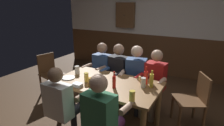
{
  "coord_description": "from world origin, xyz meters",
  "views": [
    {
      "loc": [
        1.39,
        -2.43,
        1.95
      ],
      "look_at": [
        0.0,
        0.06,
        1.03
      ],
      "focal_mm": 30.07,
      "sensor_mm": 36.0,
      "label": 1
    }
  ],
  "objects_px": {
    "chair_empty_near_left": "(50,72)",
    "plate_0": "(68,78)",
    "dining_table": "(107,88)",
    "condiment_caddy": "(78,85)",
    "bottle_1": "(146,77)",
    "bottle_2": "(114,82)",
    "person_1": "(116,72)",
    "wall_dart_cabinet": "(125,15)",
    "person_2": "(135,75)",
    "pint_glass_1": "(90,82)",
    "person_3": "(154,80)",
    "person_4": "(63,102)",
    "pint_glass_4": "(151,79)",
    "person_0": "(100,70)",
    "person_5": "(103,114)",
    "pint_glass_0": "(143,82)",
    "bottle_0": "(152,80)",
    "pint_glass_3": "(132,96)",
    "pint_glass_2": "(86,77)",
    "pint_glass_5": "(77,70)",
    "table_candle": "(140,79)",
    "chair_empty_near_right": "(194,99)"
  },
  "relations": [
    {
      "from": "dining_table",
      "to": "wall_dart_cabinet",
      "type": "xyz_separation_m",
      "value": [
        -0.96,
        2.66,
        0.96
      ]
    },
    {
      "from": "chair_empty_near_left",
      "to": "plate_0",
      "type": "bearing_deg",
      "value": 74.87
    },
    {
      "from": "bottle_0",
      "to": "pint_glass_1",
      "type": "relative_size",
      "value": 1.97
    },
    {
      "from": "pint_glass_2",
      "to": "pint_glass_4",
      "type": "distance_m",
      "value": 1.01
    },
    {
      "from": "pint_glass_2",
      "to": "pint_glass_4",
      "type": "height_order",
      "value": "pint_glass_4"
    },
    {
      "from": "dining_table",
      "to": "pint_glass_4",
      "type": "distance_m",
      "value": 0.71
    },
    {
      "from": "person_2",
      "to": "plate_0",
      "type": "relative_size",
      "value": 5.42
    },
    {
      "from": "bottle_1",
      "to": "pint_glass_0",
      "type": "distance_m",
      "value": 0.13
    },
    {
      "from": "chair_empty_near_left",
      "to": "pint_glass_3",
      "type": "distance_m",
      "value": 2.45
    },
    {
      "from": "person_2",
      "to": "plate_0",
      "type": "xyz_separation_m",
      "value": [
        -0.85,
        -0.85,
        0.09
      ]
    },
    {
      "from": "person_0",
      "to": "bottle_1",
      "type": "height_order",
      "value": "person_0"
    },
    {
      "from": "chair_empty_near_left",
      "to": "person_5",
      "type": "bearing_deg",
      "value": 75.31
    },
    {
      "from": "dining_table",
      "to": "pint_glass_0",
      "type": "bearing_deg",
      "value": 10.55
    },
    {
      "from": "person_4",
      "to": "condiment_caddy",
      "type": "xyz_separation_m",
      "value": [
        0.02,
        0.3,
        0.14
      ]
    },
    {
      "from": "person_2",
      "to": "chair_empty_near_left",
      "type": "relative_size",
      "value": 1.38
    },
    {
      "from": "bottle_0",
      "to": "pint_glass_1",
      "type": "height_order",
      "value": "bottle_0"
    },
    {
      "from": "pint_glass_5",
      "to": "pint_glass_0",
      "type": "bearing_deg",
      "value": 1.97
    },
    {
      "from": "table_candle",
      "to": "dining_table",
      "type": "bearing_deg",
      "value": -145.42
    },
    {
      "from": "person_1",
      "to": "person_4",
      "type": "xyz_separation_m",
      "value": [
        -0.13,
        -1.33,
        -0.03
      ]
    },
    {
      "from": "person_3",
      "to": "chair_empty_near_left",
      "type": "distance_m",
      "value": 2.29
    },
    {
      "from": "condiment_caddy",
      "to": "pint_glass_3",
      "type": "relative_size",
      "value": 0.94
    },
    {
      "from": "condiment_caddy",
      "to": "pint_glass_1",
      "type": "height_order",
      "value": "pint_glass_1"
    },
    {
      "from": "person_1",
      "to": "wall_dart_cabinet",
      "type": "xyz_separation_m",
      "value": [
        -0.77,
        1.98,
        0.94
      ]
    },
    {
      "from": "person_1",
      "to": "wall_dart_cabinet",
      "type": "relative_size",
      "value": 1.72
    },
    {
      "from": "person_2",
      "to": "bottle_2",
      "type": "relative_size",
      "value": 4.7
    },
    {
      "from": "person_2",
      "to": "pint_glass_3",
      "type": "distance_m",
      "value": 1.13
    },
    {
      "from": "dining_table",
      "to": "condiment_caddy",
      "type": "bearing_deg",
      "value": -130.95
    },
    {
      "from": "person_0",
      "to": "condiment_caddy",
      "type": "distance_m",
      "value": 1.05
    },
    {
      "from": "person_2",
      "to": "pint_glass_1",
      "type": "distance_m",
      "value": 1.0
    },
    {
      "from": "person_5",
      "to": "chair_empty_near_left",
      "type": "distance_m",
      "value": 2.32
    },
    {
      "from": "dining_table",
      "to": "bottle_2",
      "type": "bearing_deg",
      "value": -34.48
    },
    {
      "from": "bottle_0",
      "to": "pint_glass_3",
      "type": "distance_m",
      "value": 0.54
    },
    {
      "from": "bottle_1",
      "to": "pint_glass_0",
      "type": "bearing_deg",
      "value": -85.82
    },
    {
      "from": "dining_table",
      "to": "pint_glass_0",
      "type": "distance_m",
      "value": 0.59
    },
    {
      "from": "dining_table",
      "to": "pint_glass_2",
      "type": "distance_m",
      "value": 0.38
    },
    {
      "from": "person_2",
      "to": "condiment_caddy",
      "type": "bearing_deg",
      "value": 52.8
    },
    {
      "from": "pint_glass_0",
      "to": "pint_glass_1",
      "type": "distance_m",
      "value": 0.78
    },
    {
      "from": "person_0",
      "to": "pint_glass_5",
      "type": "xyz_separation_m",
      "value": [
        -0.09,
        -0.6,
        0.17
      ]
    },
    {
      "from": "person_2",
      "to": "pint_glass_1",
      "type": "bearing_deg",
      "value": 58.93
    },
    {
      "from": "pint_glass_4",
      "to": "wall_dart_cabinet",
      "type": "distance_m",
      "value": 2.96
    },
    {
      "from": "person_1",
      "to": "person_5",
      "type": "distance_m",
      "value": 1.46
    },
    {
      "from": "person_5",
      "to": "pint_glass_1",
      "type": "height_order",
      "value": "person_5"
    },
    {
      "from": "person_3",
      "to": "person_0",
      "type": "bearing_deg",
      "value": 5.93
    },
    {
      "from": "bottle_1",
      "to": "pint_glass_1",
      "type": "height_order",
      "value": "bottle_1"
    },
    {
      "from": "bottle_1",
      "to": "bottle_2",
      "type": "relative_size",
      "value": 1.1
    },
    {
      "from": "dining_table",
      "to": "pint_glass_5",
      "type": "relative_size",
      "value": 11.71
    },
    {
      "from": "person_0",
      "to": "bottle_2",
      "type": "height_order",
      "value": "person_0"
    },
    {
      "from": "chair_empty_near_right",
      "to": "person_2",
      "type": "bearing_deg",
      "value": 60.75
    },
    {
      "from": "person_2",
      "to": "pint_glass_2",
      "type": "xyz_separation_m",
      "value": [
        -0.49,
        -0.83,
        0.16
      ]
    },
    {
      "from": "person_3",
      "to": "dining_table",
      "type": "bearing_deg",
      "value": 56.25
    }
  ]
}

